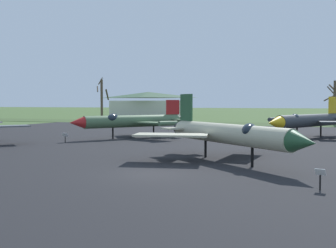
{
  "coord_description": "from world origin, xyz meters",
  "views": [
    {
      "loc": [
        8.49,
        -20.16,
        3.91
      ],
      "look_at": [
        -4.41,
        14.72,
        1.99
      ],
      "focal_mm": 43.45,
      "sensor_mm": 36.0,
      "label": 1
    }
  ],
  "objects": [
    {
      "name": "info_placard_rear_center",
      "position": [
        8.63,
        -1.1,
        0.62
      ],
      "size": [
        0.49,
        0.33,
        1.02
      ],
      "color": "black",
      "rests_on": "ground"
    },
    {
      "name": "jet_fighter_rear_center",
      "position": [
        3.02,
        6.01,
        1.93
      ],
      "size": [
        12.05,
        11.41,
        4.6
      ],
      "color": "#B7B293",
      "rests_on": "ground"
    },
    {
      "name": "info_placard_front_left",
      "position": [
        4.17,
        18.89,
        0.59
      ],
      "size": [
        0.59,
        0.24,
        0.93
      ],
      "color": "black",
      "rests_on": "ground"
    },
    {
      "name": "bare_tree_left_of_center",
      "position": [
        11.21,
        58.35,
        4.37
      ],
      "size": [
        2.97,
        3.36,
        8.04
      ],
      "color": "brown",
      "rests_on": "ground"
    },
    {
      "name": "jet_fighter_rear_left",
      "position": [
        -10.77,
        20.42,
        1.95
      ],
      "size": [
        10.36,
        12.21,
        4.28
      ],
      "color": "#4C6B47",
      "rests_on": "ground"
    },
    {
      "name": "asphalt_apron",
      "position": [
        0.0,
        18.46,
        0.03
      ],
      "size": [
        81.71,
        61.54,
        0.05
      ],
      "primitive_type": "cube",
      "color": "black",
      "rests_on": "ground"
    },
    {
      "name": "bare_tree_far_left",
      "position": [
        -34.47,
        55.78,
        4.79
      ],
      "size": [
        3.01,
        2.96,
        9.38
      ],
      "color": "brown",
      "rests_on": "ground"
    },
    {
      "name": "info_placard_rear_left",
      "position": [
        -14.71,
        13.52,
        0.63
      ],
      "size": [
        0.59,
        0.34,
        0.99
      ],
      "color": "black",
      "rests_on": "ground"
    },
    {
      "name": "visitor_building",
      "position": [
        -40.96,
        95.89,
        3.56
      ],
      "size": [
        23.37,
        13.62,
        7.35
      ],
      "color": "beige",
      "rests_on": "ground"
    },
    {
      "name": "grass_verge_strip",
      "position": [
        0.0,
        55.23,
        0.03
      ],
      "size": [
        141.71,
        12.0,
        0.06
      ],
      "primitive_type": "cube",
      "color": "#3A5029",
      "rests_on": "ground"
    },
    {
      "name": "ground_plane",
      "position": [
        0.0,
        0.0,
        0.0
      ],
      "size": [
        600.0,
        600.0,
        0.0
      ],
      "primitive_type": "plane",
      "color": "#425B2D"
    },
    {
      "name": "jet_fighter_front_left",
      "position": [
        7.5,
        26.56,
        2.02
      ],
      "size": [
        11.8,
        13.79,
        4.67
      ],
      "color": "#33383D",
      "rests_on": "ground"
    }
  ]
}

